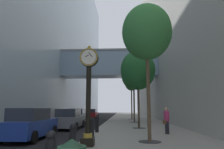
{
  "coord_description": "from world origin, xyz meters",
  "views": [
    {
      "loc": [
        2.11,
        -2.12,
        1.74
      ],
      "look_at": [
        1.05,
        17.75,
        4.97
      ],
      "focal_mm": 33.29,
      "sensor_mm": 36.0,
      "label": 1
    }
  ],
  "objects": [
    {
      "name": "building_block_right",
      "position": [
        11.5,
        30.0,
        13.43
      ],
      "size": [
        9.0,
        80.0,
        26.86
      ],
      "color": "#B7B2A8",
      "rests_on": "ground"
    },
    {
      "name": "bollard_fifth",
      "position": [
        0.34,
        12.13,
        0.7
      ],
      "size": [
        0.26,
        0.26,
        1.07
      ],
      "color": "black",
      "rests_on": "sidewalk_right"
    },
    {
      "name": "car_red_mid",
      "position": [
        -3.47,
        35.19,
        0.78
      ],
      "size": [
        2.02,
        4.28,
        1.59
      ],
      "color": "#AD191E",
      "rests_on": "ground"
    },
    {
      "name": "car_silver_far",
      "position": [
        -3.21,
        22.08,
        0.82
      ],
      "size": [
        2.13,
        4.26,
        1.69
      ],
      "color": "#B7BABF",
      "rests_on": "ground"
    },
    {
      "name": "building_block_left",
      "position": [
        -11.07,
        29.98,
        17.51
      ],
      "size": [
        22.94,
        80.0,
        35.15
      ],
      "color": "#93A8B7",
      "rests_on": "ground"
    },
    {
      "name": "ground_plane",
      "position": [
        0.0,
        27.0,
        0.0
      ],
      "size": [
        110.0,
        110.0,
        0.0
      ],
      "primitive_type": "plane",
      "color": "black",
      "rests_on": "ground"
    },
    {
      "name": "sidewalk_right",
      "position": [
        3.5,
        30.0,
        0.07
      ],
      "size": [
        7.0,
        80.0,
        0.14
      ],
      "primitive_type": "cube",
      "color": "#9E998E",
      "rests_on": "ground"
    },
    {
      "name": "street_tree_mid_far",
      "position": [
        3.37,
        22.09,
        5.45
      ],
      "size": [
        2.81,
        2.81,
        6.95
      ],
      "color": "#333335",
      "rests_on": "sidewalk_right"
    },
    {
      "name": "bollard_fourth",
      "position": [
        0.34,
        9.86,
        0.7
      ],
      "size": [
        0.26,
        0.26,
        1.07
      ],
      "color": "black",
      "rests_on": "sidewalk_right"
    },
    {
      "name": "car_grey_near",
      "position": [
        -2.49,
        15.63,
        0.81
      ],
      "size": [
        2.11,
        4.45,
        1.68
      ],
      "color": "slate",
      "rests_on": "ground"
    },
    {
      "name": "street_clock",
      "position": [
        0.58,
        7.02,
        2.58
      ],
      "size": [
        0.84,
        0.55,
        4.45
      ],
      "color": "black",
      "rests_on": "sidewalk_right"
    },
    {
      "name": "street_tree_near",
      "position": [
        3.37,
        8.3,
        5.64
      ],
      "size": [
        2.57,
        2.57,
        7.01
      ],
      "color": "#333335",
      "rests_on": "sidewalk_right"
    },
    {
      "name": "street_tree_mid_near",
      "position": [
        3.37,
        15.19,
        4.89
      ],
      "size": [
        2.91,
        2.91,
        6.44
      ],
      "color": "#333335",
      "rests_on": "sidewalk_right"
    },
    {
      "name": "street_tree_far",
      "position": [
        3.37,
        28.99,
        5.37
      ],
      "size": [
        1.96,
        1.96,
        6.42
      ],
      "color": "#333335",
      "rests_on": "sidewalk_right"
    },
    {
      "name": "bollard_second",
      "position": [
        0.34,
        5.33,
        0.7
      ],
      "size": [
        0.26,
        0.26,
        1.07
      ],
      "color": "black",
      "rests_on": "sidewalk_right"
    },
    {
      "name": "car_blue_trailing",
      "position": [
        -3.16,
        9.68,
        0.84
      ],
      "size": [
        1.96,
        4.56,
        1.74
      ],
      "color": "navy",
      "rests_on": "ground"
    },
    {
      "name": "pedestrian_walking",
      "position": [
        4.86,
        11.49,
        1.01
      ],
      "size": [
        0.52,
        0.5,
        1.65
      ],
      "color": "#23232D",
      "rests_on": "sidewalk_right"
    }
  ]
}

